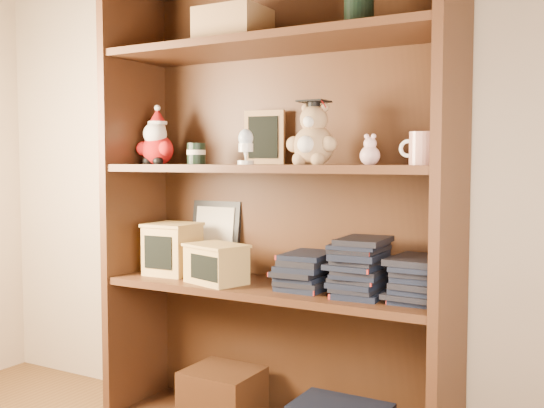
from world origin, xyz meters
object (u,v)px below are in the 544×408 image
at_px(bookcase, 279,215).
at_px(grad_teddy_bear, 313,140).
at_px(teacher_mug, 422,148).
at_px(treats_box, 173,248).

distance_m(bookcase, grad_teddy_bear, 0.30).
relative_size(bookcase, teacher_mug, 14.78).
bearing_deg(grad_teddy_bear, teacher_mug, 1.04).
bearing_deg(grad_teddy_bear, bookcase, 159.77).
height_order(bookcase, grad_teddy_bear, bookcase).
height_order(grad_teddy_bear, teacher_mug, grad_teddy_bear).
distance_m(grad_teddy_bear, teacher_mug, 0.35).
relative_size(grad_teddy_bear, teacher_mug, 1.92).
height_order(teacher_mug, treats_box, teacher_mug).
xyz_separation_m(bookcase, grad_teddy_bear, (0.15, -0.06, 0.25)).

